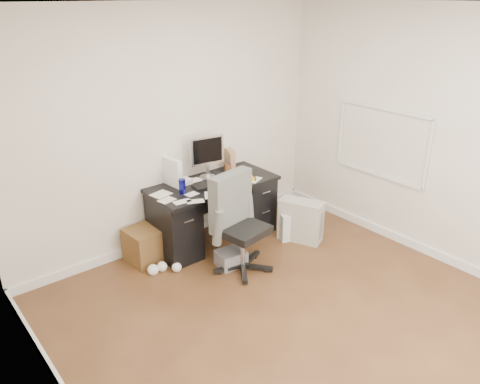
% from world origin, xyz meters
% --- Properties ---
extents(ground, '(4.00, 4.00, 0.00)m').
position_xyz_m(ground, '(0.00, 0.00, 0.00)').
color(ground, '#472916').
rests_on(ground, ground).
extents(room_shell, '(4.02, 4.02, 2.71)m').
position_xyz_m(room_shell, '(0.03, 0.03, 1.66)').
color(room_shell, beige).
rests_on(room_shell, ground).
extents(desk, '(1.50, 0.70, 0.75)m').
position_xyz_m(desk, '(0.30, 1.65, 0.40)').
color(desk, black).
rests_on(desk, ground).
extents(loose_papers, '(1.10, 0.60, 0.00)m').
position_xyz_m(loose_papers, '(0.10, 1.60, 0.75)').
color(loose_papers, white).
rests_on(loose_papers, desk).
extents(lcd_monitor, '(0.45, 0.30, 0.52)m').
position_xyz_m(lcd_monitor, '(0.33, 1.81, 1.01)').
color(lcd_monitor, silver).
rests_on(lcd_monitor, desk).
extents(keyboard, '(0.50, 0.21, 0.03)m').
position_xyz_m(keyboard, '(0.26, 1.59, 0.76)').
color(keyboard, black).
rests_on(keyboard, desk).
extents(computer_mouse, '(0.07, 0.07, 0.06)m').
position_xyz_m(computer_mouse, '(0.78, 1.66, 0.78)').
color(computer_mouse, silver).
rests_on(computer_mouse, desk).
extents(travel_mug, '(0.10, 0.10, 0.16)m').
position_xyz_m(travel_mug, '(-0.14, 1.61, 0.83)').
color(travel_mug, navy).
rests_on(travel_mug, desk).
extents(white_binder, '(0.16, 0.29, 0.32)m').
position_xyz_m(white_binder, '(-0.10, 1.86, 0.91)').
color(white_binder, white).
rests_on(white_binder, desk).
extents(magazine_file, '(0.16, 0.23, 0.24)m').
position_xyz_m(magazine_file, '(0.75, 1.91, 0.87)').
color(magazine_file, '#A0704D').
rests_on(magazine_file, desk).
extents(pen_cup, '(0.12, 0.12, 0.22)m').
position_xyz_m(pen_cup, '(0.65, 1.83, 0.86)').
color(pen_cup, brown).
rests_on(pen_cup, desk).
extents(yellow_book, '(0.25, 0.28, 0.04)m').
position_xyz_m(yellow_book, '(0.68, 1.51, 0.77)').
color(yellow_book, gold).
rests_on(yellow_book, desk).
extents(paper_remote, '(0.30, 0.26, 0.02)m').
position_xyz_m(paper_remote, '(0.45, 1.38, 0.76)').
color(paper_remote, white).
rests_on(paper_remote, desk).
extents(office_chair, '(0.69, 0.69, 1.07)m').
position_xyz_m(office_chair, '(0.15, 0.93, 0.53)').
color(office_chair, '#535553').
rests_on(office_chair, ground).
extents(pc_tower, '(0.41, 0.56, 0.51)m').
position_xyz_m(pc_tower, '(1.11, 1.00, 0.25)').
color(pc_tower, '#AAA69A').
rests_on(pc_tower, ground).
extents(shopping_bag, '(0.30, 0.25, 0.34)m').
position_xyz_m(shopping_bag, '(1.02, 1.08, 0.17)').
color(shopping_bag, silver).
rests_on(shopping_bag, ground).
extents(wicker_basket, '(0.41, 0.41, 0.38)m').
position_xyz_m(wicker_basket, '(-0.57, 1.76, 0.19)').
color(wicker_basket, '#533618').
rests_on(wicker_basket, ground).
extents(desk_printer, '(0.33, 0.29, 0.18)m').
position_xyz_m(desk_printer, '(0.10, 1.07, 0.09)').
color(desk_printer, slate).
rests_on(desk_printer, ground).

